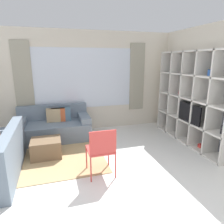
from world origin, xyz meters
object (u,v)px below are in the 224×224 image
at_px(couch_main, 54,127).
at_px(folding_chair, 101,148).
at_px(ottoman, 46,148).
at_px(shelving_unit, 194,99).

relative_size(couch_main, folding_chair, 2.02).
relative_size(couch_main, ottoman, 2.96).
bearing_deg(shelving_unit, ottoman, 176.99).
bearing_deg(shelving_unit, couch_main, 159.96).
height_order(couch_main, ottoman, couch_main).
distance_m(couch_main, ottoman, 1.00).
relative_size(ottoman, folding_chair, 0.68).
bearing_deg(ottoman, couch_main, 79.63).
xyz_separation_m(couch_main, folding_chair, (0.74, -2.00, 0.21)).
xyz_separation_m(shelving_unit, folding_chair, (-2.43, -0.84, -0.55)).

